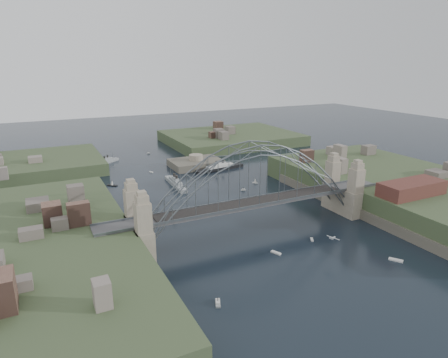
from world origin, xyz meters
TOP-DOWN VIEW (x-y plane):
  - ground at (0.00, 0.00)m, footprint 500.00×500.00m
  - bridge at (0.00, 0.00)m, footprint 84.00×13.80m
  - shore_west at (-57.32, 0.00)m, footprint 50.50×90.00m
  - shore_east at (57.32, 0.00)m, footprint 50.50×90.00m
  - headland_nw at (-55.00, 95.00)m, footprint 60.00×45.00m
  - headland_ne at (50.00, 110.00)m, footprint 70.00×55.00m
  - fort_island at (12.00, 70.00)m, footprint 22.00×16.00m
  - wharf_shed at (44.00, -14.00)m, footprint 20.00×8.00m
  - finger_pier at (39.00, -28.00)m, footprint 4.00×22.00m
  - naval_cruiser_near at (-5.45, 47.80)m, footprint 3.35×20.00m
  - naval_cruiser_far at (-22.57, 92.97)m, footprint 12.80×11.29m
  - ocean_liner at (19.03, 60.34)m, footprint 23.19×6.54m
  - aeroplane at (9.05, -21.34)m, footprint 1.89×3.30m
  - small_boat_a at (-17.35, 15.54)m, footprint 2.02×2.48m
  - small_boat_b at (14.44, 31.47)m, footprint 1.73×0.79m
  - small_boat_c at (-1.73, -13.98)m, footprint 1.82×2.72m
  - small_boat_d at (22.75, 37.19)m, footprint 1.58×2.11m
  - small_boat_e at (-26.81, 58.22)m, footprint 3.69×3.59m
  - small_boat_f at (-2.99, 45.06)m, footprint 1.56×0.78m
  - small_boat_g at (21.42, -29.53)m, footprint 2.66×3.20m
  - small_boat_h at (-8.62, 69.45)m, footprint 1.41×2.04m
  - small_boat_i at (27.90, 16.69)m, footprint 2.59×1.59m
  - small_boat_j at (-23.30, -26.34)m, footprint 1.92×2.93m
  - small_boat_k at (-0.04, 103.66)m, footprint 1.72×0.88m
  - small_boat_l at (-40.12, 35.40)m, footprint 1.97×2.60m
  - small_boat_m at (10.74, -12.03)m, footprint 1.45×1.95m

SIDE VIEW (x-z plane):
  - fort_island at x=12.00m, z-range -5.04..4.36m
  - ground at x=0.00m, z-range 0.00..0.00m
  - small_boat_c at x=-1.73m, z-range -0.08..0.38m
  - small_boat_f at x=-2.99m, z-range -0.08..0.38m
  - small_boat_g at x=21.42m, z-range -0.08..0.38m
  - small_boat_h at x=-8.62m, z-range -0.08..0.38m
  - small_boat_i at x=27.90m, z-range -0.08..0.38m
  - small_boat_m at x=10.74m, z-range -0.08..0.38m
  - small_boat_j at x=-23.30m, z-range -0.43..0.99m
  - small_boat_b at x=14.44m, z-range -0.42..1.01m
  - small_boat_k at x=-0.04m, z-range -0.42..1.01m
  - headland_nw at x=-55.00m, z-range -4.00..5.00m
  - small_boat_e at x=-26.81m, z-range -0.57..1.81m
  - finger_pier at x=39.00m, z-range 0.00..1.40m
  - headland_ne at x=50.00m, z-range -4.00..5.50m
  - naval_cruiser_far at x=-22.57m, z-range -1.75..3.32m
  - small_boat_l at x=-40.12m, z-range -0.35..2.03m
  - small_boat_a at x=-17.35m, z-range -0.33..2.04m
  - ocean_liner at x=19.03m, z-range -1.94..3.69m
  - naval_cruiser_near at x=-5.45m, z-range -2.06..3.92m
  - small_boat_d at x=22.75m, z-range -0.25..2.12m
  - shore_west at x=-57.32m, z-range -4.03..7.97m
  - shore_east at x=57.32m, z-range -4.03..7.97m
  - aeroplane at x=9.05m, z-range 4.73..5.22m
  - wharf_shed at x=44.00m, z-range 8.00..12.00m
  - bridge at x=0.00m, z-range 0.02..24.62m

